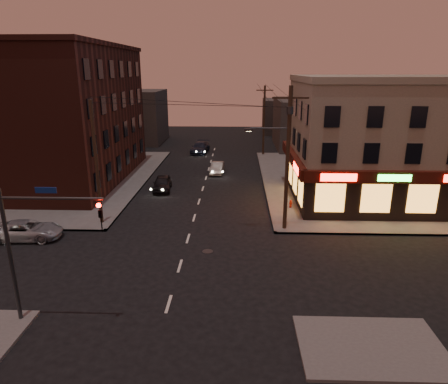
{
  "coord_description": "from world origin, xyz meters",
  "views": [
    {
      "loc": [
        3.35,
        -21.18,
        11.16
      ],
      "look_at": [
        2.46,
        4.59,
        3.2
      ],
      "focal_mm": 32.0,
      "sensor_mm": 36.0,
      "label": 1
    }
  ],
  "objects_px": {
    "sedan_near": "(162,183)",
    "sedan_mid": "(217,168)",
    "sedan_far": "(200,148)",
    "suv_cross": "(26,230)",
    "fire_hydrant": "(291,203)"
  },
  "relations": [
    {
      "from": "suv_cross",
      "to": "sedan_near",
      "type": "distance_m",
      "value": 13.82
    },
    {
      "from": "suv_cross",
      "to": "sedan_far",
      "type": "xyz_separation_m",
      "value": [
        9.14,
        29.84,
        0.08
      ]
    },
    {
      "from": "suv_cross",
      "to": "fire_hydrant",
      "type": "height_order",
      "value": "suv_cross"
    },
    {
      "from": "suv_cross",
      "to": "fire_hydrant",
      "type": "distance_m",
      "value": 19.97
    },
    {
      "from": "sedan_mid",
      "to": "fire_hydrant",
      "type": "bearing_deg",
      "value": -56.56
    },
    {
      "from": "sedan_near",
      "to": "sedan_mid",
      "type": "bearing_deg",
      "value": 48.55
    },
    {
      "from": "suv_cross",
      "to": "fire_hydrant",
      "type": "relative_size",
      "value": 7.05
    },
    {
      "from": "suv_cross",
      "to": "sedan_far",
      "type": "distance_m",
      "value": 31.21
    },
    {
      "from": "sedan_mid",
      "to": "sedan_far",
      "type": "height_order",
      "value": "sedan_far"
    },
    {
      "from": "suv_cross",
      "to": "sedan_mid",
      "type": "bearing_deg",
      "value": -37.76
    },
    {
      "from": "sedan_near",
      "to": "fire_hydrant",
      "type": "relative_size",
      "value": 6.08
    },
    {
      "from": "sedan_mid",
      "to": "fire_hydrant",
      "type": "height_order",
      "value": "sedan_mid"
    },
    {
      "from": "sedan_mid",
      "to": "sedan_far",
      "type": "xyz_separation_m",
      "value": [
        -2.95,
        11.35,
        0.11
      ]
    },
    {
      "from": "sedan_far",
      "to": "fire_hydrant",
      "type": "relative_size",
      "value": 7.59
    },
    {
      "from": "sedan_far",
      "to": "sedan_mid",
      "type": "bearing_deg",
      "value": -68.8
    }
  ]
}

